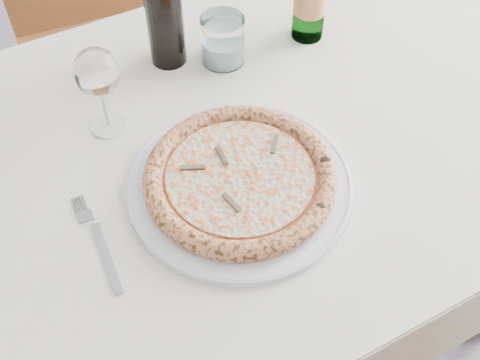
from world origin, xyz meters
The scene contains 9 objects.
floor centered at (0.00, 0.00, -0.01)m, with size 5.00×6.00×0.02m, color slate.
dining_table centered at (0.08, -0.05, 0.67)m, with size 1.46×0.89×0.76m.
chair_far centered at (0.11, 0.70, 0.53)m, with size 0.45×0.45×0.93m.
plate centered at (0.08, -0.15, 0.76)m, with size 0.36×0.36×0.02m.
pizza centered at (0.08, -0.15, 0.78)m, with size 0.30×0.30×0.03m.
fork centered at (-0.15, -0.14, 0.76)m, with size 0.03×0.18×0.00m.
wine_glass centered at (-0.05, 0.08, 0.87)m, with size 0.07×0.07×0.16m.
tumbler centered at (0.21, 0.14, 0.80)m, with size 0.08×0.08×0.09m.
wine_bottle centered at (0.12, 0.19, 0.87)m, with size 0.07×0.07×0.28m.
Camera 1 is at (-0.22, -0.66, 1.51)m, focal length 45.00 mm.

